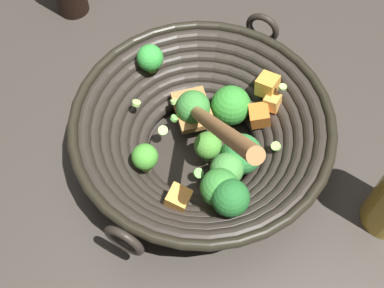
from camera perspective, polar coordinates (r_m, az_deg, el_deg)
name	(u,v)px	position (r m, az deg, el deg)	size (l,w,h in m)	color
ground_plane	(201,153)	(0.74, 1.06, -1.05)	(4.00, 4.00, 0.00)	#332D28
wok	(203,133)	(0.69, 1.29, 1.32)	(0.36, 0.40, 0.28)	black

